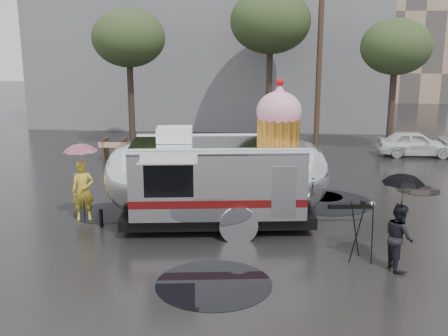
# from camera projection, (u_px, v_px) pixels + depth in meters

# --- Properties ---
(ground) EXTENTS (120.00, 120.00, 0.00)m
(ground) POSITION_uv_depth(u_px,v_px,m) (265.00, 244.00, 14.06)
(ground) COLOR black
(ground) RESTS_ON ground
(puddles) EXTENTS (13.35, 10.44, 0.01)m
(puddles) POSITION_uv_depth(u_px,v_px,m) (299.00, 223.00, 15.66)
(puddles) COLOR black
(puddles) RESTS_ON ground
(grey_building) EXTENTS (22.00, 12.00, 13.00)m
(grey_building) POSITION_uv_depth(u_px,v_px,m) (213.00, 25.00, 36.15)
(grey_building) COLOR slate
(grey_building) RESTS_ON ground
(utility_pole) EXTENTS (1.60, 0.28, 9.00)m
(utility_pole) POSITION_uv_depth(u_px,v_px,m) (319.00, 56.00, 26.34)
(utility_pole) COLOR #473323
(utility_pole) RESTS_ON ground
(tree_left) EXTENTS (3.64, 3.64, 6.95)m
(tree_left) POSITION_uv_depth(u_px,v_px,m) (129.00, 39.00, 25.98)
(tree_left) COLOR #382D26
(tree_left) RESTS_ON ground
(tree_mid) EXTENTS (4.20, 4.20, 8.03)m
(tree_mid) POSITION_uv_depth(u_px,v_px,m) (270.00, 22.00, 27.13)
(tree_mid) COLOR #382D26
(tree_mid) RESTS_ON ground
(tree_right) EXTENTS (3.36, 3.36, 6.42)m
(tree_right) POSITION_uv_depth(u_px,v_px,m) (396.00, 48.00, 24.98)
(tree_right) COLOR #382D26
(tree_right) RESTS_ON ground
(barricade_row) EXTENTS (4.30, 0.80, 1.00)m
(barricade_row) POSITION_uv_depth(u_px,v_px,m) (147.00, 149.00, 24.07)
(barricade_row) COLOR #473323
(barricade_row) RESTS_ON ground
(airstream_trailer) EXTENTS (8.10, 3.71, 4.39)m
(airstream_trailer) POSITION_uv_depth(u_px,v_px,m) (221.00, 175.00, 15.13)
(airstream_trailer) COLOR silver
(airstream_trailer) RESTS_ON ground
(person_left) EXTENTS (0.76, 0.62, 1.82)m
(person_left) POSITION_uv_depth(u_px,v_px,m) (83.00, 191.00, 15.83)
(person_left) COLOR gold
(person_left) RESTS_ON ground
(umbrella_pink) EXTENTS (1.24, 1.24, 2.39)m
(umbrella_pink) POSITION_uv_depth(u_px,v_px,m) (81.00, 156.00, 15.58)
(umbrella_pink) COLOR pink
(umbrella_pink) RESTS_ON ground
(person_right) EXTENTS (0.57, 0.84, 1.61)m
(person_right) POSITION_uv_depth(u_px,v_px,m) (399.00, 237.00, 12.35)
(person_right) COLOR black
(person_right) RESTS_ON ground
(umbrella_black) EXTENTS (1.20, 1.20, 2.37)m
(umbrella_black) POSITION_uv_depth(u_px,v_px,m) (403.00, 190.00, 12.08)
(umbrella_black) COLOR black
(umbrella_black) RESTS_ON ground
(tripod) EXTENTS (0.58, 0.64, 1.55)m
(tripod) POSITION_uv_depth(u_px,v_px,m) (362.00, 225.00, 12.78)
(tripod) COLOR black
(tripod) RESTS_ON ground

